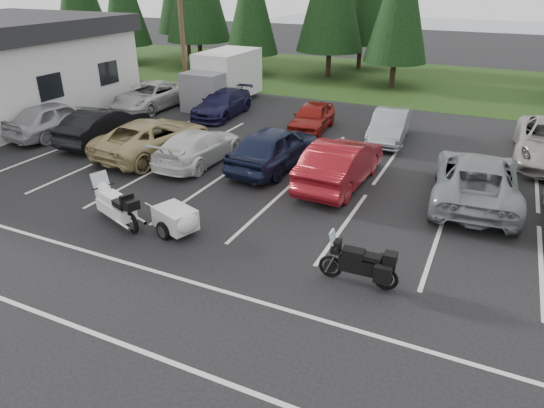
{
  "coord_description": "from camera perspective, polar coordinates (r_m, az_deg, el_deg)",
  "views": [
    {
      "loc": [
        6.79,
        -11.75,
        6.99
      ],
      "look_at": [
        1.48,
        -0.5,
        1.04
      ],
      "focal_mm": 32.0,
      "sensor_mm": 36.0,
      "label": 1
    }
  ],
  "objects": [
    {
      "name": "adventure_motorcycle",
      "position": [
        12.06,
        10.15,
        -6.48
      ],
      "size": [
        2.23,
        0.83,
        1.34
      ],
      "primitive_type": null,
      "rotation": [
        0.0,
        0.0,
        0.03
      ],
      "color": "black",
      "rests_on": "ground"
    },
    {
      "name": "car_near_3",
      "position": [
        19.83,
        -8.61,
        6.71
      ],
      "size": [
        1.92,
        4.67,
        1.35
      ],
      "primitive_type": "imported",
      "rotation": [
        0.0,
        0.0,
        3.14
      ],
      "color": "white",
      "rests_on": "ground"
    },
    {
      "name": "cargo_trailer",
      "position": [
        14.5,
        -11.27,
        -1.94
      ],
      "size": [
        2.01,
        1.53,
        0.82
      ],
      "primitive_type": null,
      "rotation": [
        0.0,
        0.0,
        -0.33
      ],
      "color": "silver",
      "rests_on": "ground"
    },
    {
      "name": "box_truck",
      "position": [
        28.94,
        -6.19,
        14.39
      ],
      "size": [
        2.4,
        5.6,
        2.9
      ],
      "primitive_type": null,
      "color": "silver",
      "rests_on": "ground"
    },
    {
      "name": "car_near_0",
      "position": [
        25.19,
        -23.99,
        9.2
      ],
      "size": [
        2.4,
        4.97,
        1.64
      ],
      "primitive_type": "imported",
      "rotation": [
        0.0,
        0.0,
        3.04
      ],
      "color": "#ADACB1",
      "rests_on": "ground"
    },
    {
      "name": "stall_markings",
      "position": [
        16.85,
        -0.91,
        1.08
      ],
      "size": [
        32.0,
        16.0,
        0.01
      ],
      "primitive_type": "cube",
      "color": "silver",
      "rests_on": "ground"
    },
    {
      "name": "grass_strip",
      "position": [
        37.05,
        14.69,
        13.9
      ],
      "size": [
        80.0,
        16.0,
        0.01
      ],
      "primitive_type": "cube",
      "color": "#1D3210",
      "rests_on": "ground"
    },
    {
      "name": "utility_pole",
      "position": [
        29.18,
        -10.65,
        20.66
      ],
      "size": [
        1.6,
        0.26,
        9.0
      ],
      "color": "#473321",
      "rests_on": "ground"
    },
    {
      "name": "car_near_6",
      "position": [
        17.51,
        22.93,
        2.76
      ],
      "size": [
        3.1,
        5.95,
        1.6
      ],
      "primitive_type": "imported",
      "rotation": [
        0.0,
        0.0,
        3.22
      ],
      "color": "gray",
      "rests_on": "ground"
    },
    {
      "name": "lake_water",
      "position": [
        67.17,
        23.92,
        17.55
      ],
      "size": [
        70.0,
        50.0,
        0.02
      ],
      "primitive_type": "cube",
      "color": "slate",
      "rests_on": "ground"
    },
    {
      "name": "car_near_5",
      "position": [
        17.61,
        8.09,
        4.82
      ],
      "size": [
        1.91,
        5.07,
        1.65
      ],
      "primitive_type": "imported",
      "rotation": [
        0.0,
        0.0,
        3.11
      ],
      "color": "maroon",
      "rests_on": "ground"
    },
    {
      "name": "car_far_2",
      "position": [
        23.91,
        4.74,
        10.16
      ],
      "size": [
        1.91,
        4.08,
        1.35
      ],
      "primitive_type": "imported",
      "rotation": [
        0.0,
        0.0,
        0.08
      ],
      "color": "maroon",
      "rests_on": "ground"
    },
    {
      "name": "car_far_1",
      "position": [
        26.58,
        -5.89,
        11.68
      ],
      "size": [
        2.16,
        4.73,
        1.34
      ],
      "primitive_type": "imported",
      "rotation": [
        0.0,
        0.0,
        0.06
      ],
      "color": "#18173A",
      "rests_on": "ground"
    },
    {
      "name": "car_near_4",
      "position": [
        19.02,
        0.26,
        6.7
      ],
      "size": [
        2.32,
        5.04,
        1.67
      ],
      "primitive_type": "imported",
      "rotation": [
        0.0,
        0.0,
        3.07
      ],
      "color": "#161D39",
      "rests_on": "ground"
    },
    {
      "name": "car_near_2",
      "position": [
        21.09,
        -13.76,
        7.66
      ],
      "size": [
        3.03,
        5.71,
        1.53
      ],
      "primitive_type": "imported",
      "rotation": [
        0.0,
        0.0,
        3.05
      ],
      "color": "tan",
      "rests_on": "ground"
    },
    {
      "name": "car_far_0",
      "position": [
        28.73,
        -14.1,
        12.24
      ],
      "size": [
        2.46,
        5.28,
        1.46
      ],
      "primitive_type": "imported",
      "rotation": [
        0.0,
        0.0,
        -0.01
      ],
      "color": "beige",
      "rests_on": "ground"
    },
    {
      "name": "car_far_3",
      "position": [
        22.9,
        13.66,
        8.89
      ],
      "size": [
        1.77,
        4.29,
        1.38
      ],
      "primitive_type": "imported",
      "rotation": [
        0.0,
        0.0,
        0.07
      ],
      "color": "gray",
      "rests_on": "ground"
    },
    {
      "name": "car_near_1",
      "position": [
        23.37,
        -19.14,
        8.75
      ],
      "size": [
        1.8,
        4.77,
        1.55
      ],
      "primitive_type": "imported",
      "rotation": [
        0.0,
        0.0,
        3.18
      ],
      "color": "black",
      "rests_on": "ground"
    },
    {
      "name": "ground",
      "position": [
        15.27,
        -4.22,
        -1.76
      ],
      "size": [
        120.0,
        120.0,
        0.0
      ],
      "primitive_type": "plane",
      "color": "black",
      "rests_on": "ground"
    },
    {
      "name": "touring_motorcycle",
      "position": [
        15.38,
        -17.96,
        0.27
      ],
      "size": [
        2.79,
        1.69,
        1.48
      ],
      "primitive_type": null,
      "rotation": [
        0.0,
        0.0,
        -0.35
      ],
      "color": "white",
      "rests_on": "ground"
    }
  ]
}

